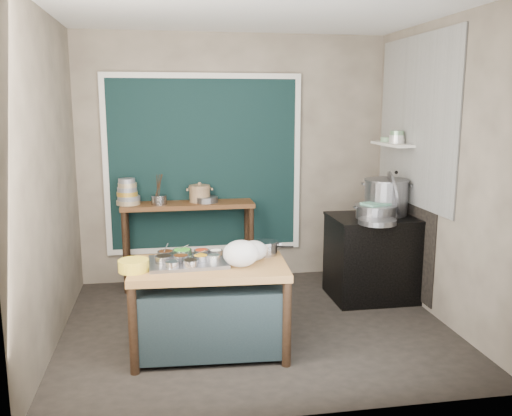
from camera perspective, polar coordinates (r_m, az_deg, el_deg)
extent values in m
cube|color=#29231F|center=(5.14, 0.03, -12.42)|extent=(3.50, 3.00, 0.02)
cube|color=gray|center=(6.25, -2.32, 5.15)|extent=(3.50, 0.02, 2.80)
cube|color=gray|center=(4.79, -21.21, 2.67)|extent=(0.02, 3.00, 2.80)
cube|color=gray|center=(5.35, 19.01, 3.60)|extent=(0.02, 3.00, 2.80)
cube|color=gray|center=(4.78, 0.03, 20.34)|extent=(3.50, 3.00, 0.02)
cube|color=black|center=(6.18, -5.50, 4.58)|extent=(2.10, 0.02, 1.90)
cube|color=#B2B2AA|center=(5.79, 16.45, 8.73)|extent=(0.02, 1.70, 1.70)
cube|color=black|center=(6.03, 15.49, -2.20)|extent=(0.01, 1.30, 1.30)
cube|color=beige|center=(6.03, 14.17, 6.54)|extent=(0.22, 0.70, 0.03)
cube|color=olive|center=(4.53, -4.87, -10.50)|extent=(1.29, 0.79, 0.75)
cube|color=#573418|center=(6.14, -7.08, -3.81)|extent=(1.45, 0.40, 0.95)
cube|color=black|center=(5.85, 12.29, -5.22)|extent=(0.90, 0.68, 0.85)
cube|color=black|center=(5.75, 12.47, -1.00)|extent=(0.92, 0.69, 0.03)
cube|color=gray|center=(4.45, -7.16, -5.67)|extent=(0.64, 0.47, 0.03)
cylinder|color=gray|center=(4.39, -5.84, -5.29)|extent=(0.12, 0.12, 0.05)
cylinder|color=gray|center=(4.40, -7.93, -5.30)|extent=(0.13, 0.13, 0.06)
cylinder|color=gray|center=(4.55, -5.75, -4.71)|extent=(0.12, 0.12, 0.05)
cylinder|color=gray|center=(4.54, -9.49, -4.83)|extent=(0.13, 0.13, 0.06)
cylinder|color=silver|center=(4.42, -4.50, -5.23)|extent=(0.10, 0.10, 0.05)
cylinder|color=gray|center=(4.55, -4.26, -4.73)|extent=(0.11, 0.11, 0.05)
cylinder|color=gray|center=(4.28, -8.79, -5.86)|extent=(0.11, 0.11, 0.05)
cylinder|color=gray|center=(4.54, -7.77, -4.74)|extent=(0.16, 0.16, 0.06)
cylinder|color=gray|center=(4.28, -6.94, -5.77)|extent=(0.12, 0.12, 0.05)
cylinder|color=gray|center=(4.41, -9.65, -5.33)|extent=(0.14, 0.14, 0.06)
cylinder|color=gold|center=(4.32, -12.76, -5.92)|extent=(0.28, 0.28, 0.09)
ellipsoid|color=white|center=(4.31, -1.61, -4.81)|extent=(0.36, 0.34, 0.22)
ellipsoid|color=white|center=(4.48, -0.25, -4.51)|extent=(0.24, 0.21, 0.17)
cylinder|color=tan|center=(6.04, -13.29, 0.59)|extent=(0.25, 0.25, 0.05)
cylinder|color=gray|center=(6.03, -13.31, 1.03)|extent=(0.24, 0.24, 0.05)
cylinder|color=gold|center=(6.02, -13.33, 1.48)|extent=(0.22, 0.22, 0.05)
cylinder|color=gray|center=(6.02, -13.35, 1.92)|extent=(0.21, 0.21, 0.05)
cylinder|color=tan|center=(6.01, -13.37, 2.37)|extent=(0.20, 0.20, 0.05)
cylinder|color=gray|center=(6.00, -13.39, 2.82)|extent=(0.18, 0.18, 0.05)
cylinder|color=gray|center=(5.97, -10.17, 0.86)|extent=(0.18, 0.18, 0.10)
cylinder|color=gray|center=(6.03, -5.23, 0.89)|extent=(0.31, 0.31, 0.06)
cylinder|color=gray|center=(5.76, 14.26, 1.46)|extent=(0.23, 0.49, 0.47)
cube|color=#69AD89|center=(5.61, 12.52, 0.43)|extent=(0.31, 0.27, 0.02)
cylinder|color=gray|center=(5.38, 12.64, -1.39)|extent=(0.47, 0.47, 0.05)
cylinder|color=silver|center=(5.94, 14.57, 6.81)|extent=(0.16, 0.16, 0.04)
cylinder|color=silver|center=(5.93, 14.59, 7.23)|extent=(0.15, 0.15, 0.04)
cylinder|color=gray|center=(5.93, 14.61, 7.66)|extent=(0.14, 0.14, 0.04)
cylinder|color=gray|center=(6.17, 13.62, 7.02)|extent=(0.18, 0.18, 0.05)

